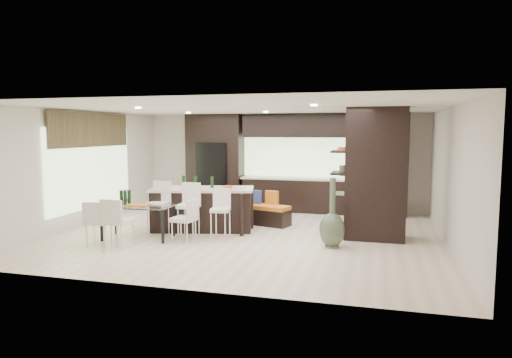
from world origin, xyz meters
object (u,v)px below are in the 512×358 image
(stool_left, at_px, (158,214))
(dining_table, at_px, (138,222))
(kitchen_island, at_px, (203,209))
(stool_mid, at_px, (189,216))
(chair_near, at_px, (119,225))
(bench, at_px, (264,215))
(floor_vase, at_px, (332,213))
(chair_far, at_px, (99,225))
(chair_end, at_px, (184,222))
(stool_right, at_px, (220,219))

(stool_left, relative_size, dining_table, 0.64)
(dining_table, bearing_deg, kitchen_island, 43.82)
(stool_mid, xyz_separation_m, chair_near, (-0.97, -1.10, -0.02))
(dining_table, bearing_deg, chair_near, -96.55)
(bench, bearing_deg, floor_vase, -27.91)
(bench, relative_size, dining_table, 0.85)
(stool_left, xyz_separation_m, dining_table, (-0.27, -0.37, -0.12))
(stool_left, xyz_separation_m, floor_vase, (3.68, -0.05, 0.20))
(kitchen_island, relative_size, bench, 1.86)
(chair_far, bearing_deg, stool_mid, 26.53)
(stool_mid, bearing_deg, chair_end, -83.42)
(bench, relative_size, chair_near, 1.39)
(stool_mid, xyz_separation_m, chair_far, (-1.42, -1.08, -0.05))
(kitchen_island, bearing_deg, stool_left, -144.97)
(stool_mid, relative_size, dining_table, 0.63)
(floor_vase, xyz_separation_m, chair_end, (-2.93, -0.32, -0.27))
(kitchen_island, xyz_separation_m, chair_far, (-1.42, -1.87, -0.07))
(stool_right, distance_m, floor_vase, 2.30)
(stool_right, height_order, chair_end, stool_right)
(stool_left, xyz_separation_m, stool_right, (1.40, 0.02, -0.04))
(stool_left, xyz_separation_m, chair_end, (0.75, -0.37, -0.06))
(stool_mid, relative_size, chair_end, 1.15)
(bench, bearing_deg, stool_mid, -108.92)
(bench, xyz_separation_m, dining_table, (-2.18, -2.07, 0.11))
(chair_near, bearing_deg, floor_vase, 20.56)
(stool_mid, height_order, dining_table, stool_mid)
(chair_far, xyz_separation_m, chair_end, (1.47, 0.71, -0.01))
(stool_right, bearing_deg, bench, 64.34)
(stool_right, height_order, bench, stool_right)
(bench, relative_size, chair_far, 1.51)
(stool_mid, xyz_separation_m, bench, (1.22, 1.70, -0.22))
(stool_left, height_order, stool_mid, stool_left)
(kitchen_island, xyz_separation_m, chair_near, (-0.97, -1.89, -0.03))
(stool_mid, xyz_separation_m, chair_end, (0.06, -0.37, -0.06))
(chair_end, bearing_deg, dining_table, 96.56)
(floor_vase, distance_m, dining_table, 3.98)
(chair_near, bearing_deg, stool_mid, 54.40)
(stool_right, bearing_deg, kitchen_island, 123.55)
(stool_mid, bearing_deg, chair_far, -144.56)
(stool_left, xyz_separation_m, chair_near, (-0.27, -1.10, -0.03))
(floor_vase, height_order, dining_table, floor_vase)
(bench, bearing_deg, chair_near, -111.23)
(chair_near, distance_m, chair_end, 1.25)
(stool_mid, height_order, chair_end, stool_mid)
(stool_mid, distance_m, chair_near, 1.46)
(kitchen_island, relative_size, stool_right, 2.70)
(chair_near, relative_size, chair_far, 1.08)
(bench, bearing_deg, dining_table, -119.77)
(chair_far, bearing_deg, kitchen_island, 42.10)
(stool_mid, relative_size, chair_far, 1.13)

